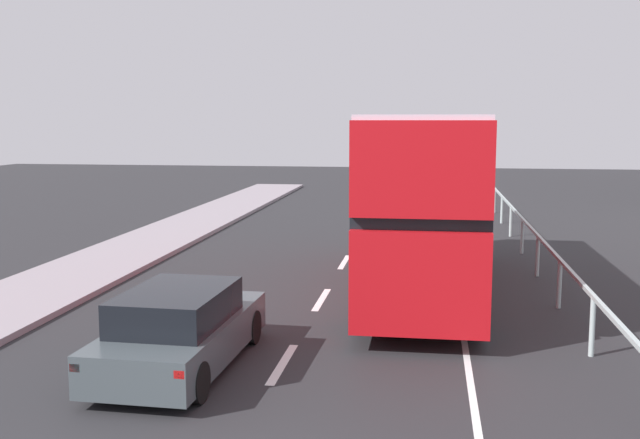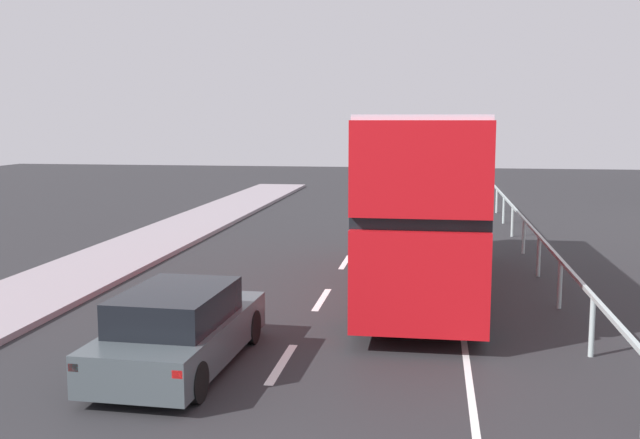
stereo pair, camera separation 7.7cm
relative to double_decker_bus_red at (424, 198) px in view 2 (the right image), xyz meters
The scene contains 4 objects.
lane_paint_markings 4.10m from the double_decker_bus_red, 96.40° to the right, with size 3.36×46.00×0.01m.
bridge_side_railing 4.62m from the double_decker_bus_red, 45.17° to the right, with size 0.10×42.00×1.14m.
double_decker_bus_red is the anchor object (origin of this frame).
hatchback_car_near 7.89m from the double_decker_bus_red, 121.46° to the right, with size 1.96×4.52×1.42m.
Camera 2 is at (2.57, -6.33, 4.27)m, focal length 41.74 mm.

